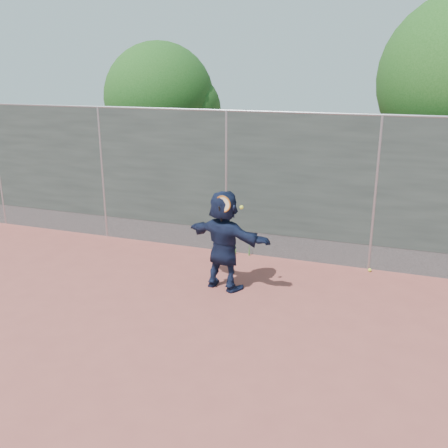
% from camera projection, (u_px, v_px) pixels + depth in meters
% --- Properties ---
extents(ground, '(80.00, 80.00, 0.00)m').
position_uv_depth(ground, '(152.00, 325.00, 7.74)').
color(ground, '#9E4C42').
rests_on(ground, ground).
extents(player, '(1.76, 0.96, 1.81)m').
position_uv_depth(player, '(224.00, 240.00, 8.81)').
color(player, '#151D3A').
rests_on(player, ground).
extents(ball_ground, '(0.07, 0.07, 0.07)m').
position_uv_depth(ball_ground, '(370.00, 270.00, 9.77)').
color(ball_ground, yellow).
rests_on(ball_ground, ground).
extents(fence, '(20.00, 0.06, 3.03)m').
position_uv_depth(fence, '(226.00, 180.00, 10.41)').
color(fence, '#38423D').
rests_on(fence, ground).
extents(swing_action, '(0.48, 0.18, 0.51)m').
position_uv_depth(swing_action, '(225.00, 205.00, 8.41)').
color(swing_action, '#C65F12').
rests_on(swing_action, ground).
extents(tree_left, '(3.15, 3.00, 4.53)m').
position_uv_depth(tree_left, '(166.00, 101.00, 13.66)').
color(tree_left, '#382314').
rests_on(tree_left, ground).
extents(weed_clump, '(0.68, 0.07, 0.30)m').
position_uv_depth(weed_clump, '(238.00, 248.00, 10.65)').
color(weed_clump, '#387226').
rests_on(weed_clump, ground).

